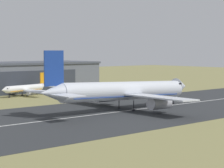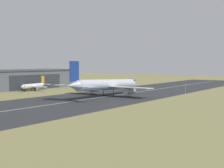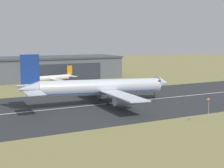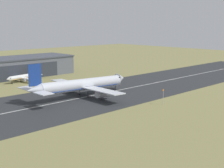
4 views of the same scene
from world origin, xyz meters
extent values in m
cube|color=#2B2D30|center=(0.00, 122.27, 0.03)|extent=(448.61, 54.43, 0.06)
cube|color=silver|center=(0.00, 122.27, 0.07)|extent=(403.75, 0.70, 0.01)
cube|color=slate|center=(44.50, 201.10, 6.01)|extent=(70.61, 27.73, 12.02)
cube|color=#424751|center=(44.50, 201.10, 12.47)|extent=(71.61, 28.73, 0.90)
cube|color=#2D333D|center=(44.50, 187.19, 4.81)|extent=(42.37, 0.12, 9.61)
cylinder|color=silver|center=(38.46, 124.21, 5.91)|extent=(46.64, 5.87, 7.04)
cone|color=silver|center=(64.19, 124.03, 5.91)|extent=(5.21, 5.59, 5.71)
cone|color=silver|center=(11.91, 124.39, 6.91)|extent=(6.86, 5.04, 5.21)
cube|color=black|center=(61.44, 124.05, 7.02)|extent=(1.15, 4.73, 0.48)
cube|color=navy|center=(38.46, 124.21, 4.38)|extent=(41.83, 5.56, 1.54)
cube|color=silver|center=(39.30, 110.37, 4.93)|extent=(7.13, 22.17, 0.62)
cylinder|color=#A8A8B2|center=(40.70, 112.13, 2.96)|extent=(7.35, 3.49, 3.67)
cube|color=silver|center=(39.49, 138.04, 4.93)|extent=(7.13, 22.17, 0.62)
cylinder|color=#A8A8B2|center=(40.87, 136.26, 2.96)|extent=(7.35, 3.49, 3.67)
cube|color=navy|center=(12.90, 124.39, 13.40)|extent=(6.04, 0.32, 9.44)
cube|color=silver|center=(12.46, 117.36, 6.74)|extent=(5.34, 8.53, 0.24)
cube|color=silver|center=(12.55, 131.41, 6.74)|extent=(5.34, 8.53, 0.24)
cylinder|color=black|center=(60.49, 124.06, 1.56)|extent=(0.24, 0.24, 3.13)
cylinder|color=black|center=(60.49, 124.06, 0.22)|extent=(0.84, 0.84, 0.44)
cylinder|color=black|center=(38.87, 120.88, 1.56)|extent=(0.24, 0.24, 3.13)
cylinder|color=black|center=(38.87, 120.88, 0.22)|extent=(0.84, 0.84, 0.44)
cylinder|color=black|center=(38.91, 127.54, 1.56)|extent=(0.24, 0.24, 3.13)
cylinder|color=black|center=(38.91, 127.54, 0.22)|extent=(0.84, 0.84, 0.44)
cylinder|color=white|center=(35.73, 180.38, 3.11)|extent=(17.69, 5.84, 2.68)
cone|color=white|center=(25.95, 178.56, 3.11)|extent=(2.86, 3.07, 2.68)
cone|color=white|center=(45.91, 182.28, 3.59)|extent=(3.60, 2.96, 2.41)
cube|color=black|center=(27.25, 178.80, 3.64)|extent=(1.50, 2.44, 0.44)
cube|color=orange|center=(35.73, 180.38, 2.37)|extent=(15.94, 5.38, 0.20)
cube|color=white|center=(34.33, 185.99, 2.64)|extent=(4.35, 9.23, 0.40)
cylinder|color=#A8A8B2|center=(33.92, 185.19, 1.56)|extent=(3.72, 2.27, 1.66)
cube|color=white|center=(36.45, 174.64, 2.64)|extent=(4.35, 9.23, 0.40)
cylinder|color=#A8A8B2|center=(35.77, 175.24, 1.56)|extent=(3.72, 2.27, 1.66)
cube|color=orange|center=(45.44, 182.19, 6.72)|extent=(2.91, 0.81, 4.55)
cube|color=white|center=(45.21, 185.59, 3.51)|extent=(3.25, 4.49, 0.24)
cube|color=white|center=(46.45, 178.94, 3.51)|extent=(3.25, 4.49, 0.24)
cylinder|color=black|center=(28.32, 179.00, 0.88)|extent=(0.24, 0.24, 1.77)
cylinder|color=black|center=(28.32, 179.00, 0.22)|extent=(0.84, 0.84, 0.44)
cylinder|color=black|center=(35.59, 181.99, 0.88)|extent=(0.24, 0.24, 1.77)
cylinder|color=black|center=(35.59, 181.99, 0.22)|extent=(0.84, 0.84, 0.44)
cylinder|color=black|center=(36.18, 178.83, 0.88)|extent=(0.24, 0.24, 1.77)
cylinder|color=black|center=(36.18, 178.83, 0.22)|extent=(0.84, 0.84, 0.44)
camera|label=1|loc=(-51.14, 27.06, 18.13)|focal=70.00mm
camera|label=2|loc=(-92.91, 27.06, 16.98)|focal=50.00mm
camera|label=3|loc=(-7.43, 23.55, 22.96)|focal=50.00mm
camera|label=4|loc=(-53.27, 7.07, 34.71)|focal=50.00mm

